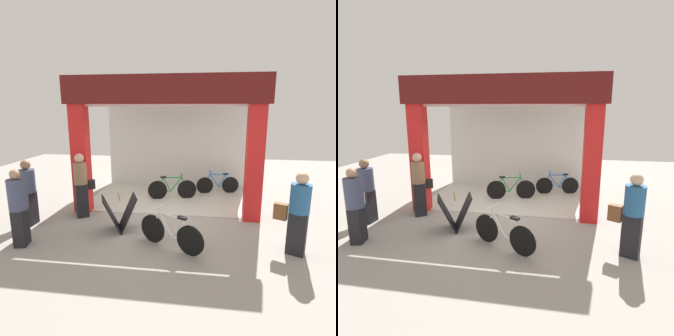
# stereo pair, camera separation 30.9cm
# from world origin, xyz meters

# --- Properties ---
(ground_plane) EXTENTS (17.99, 17.99, 0.00)m
(ground_plane) POSITION_xyz_m (0.00, 0.00, 0.00)
(ground_plane) COLOR #9E9991
(ground_plane) RESTS_ON ground
(shop_facade) EXTENTS (5.20, 3.30, 3.66)m
(shop_facade) POSITION_xyz_m (0.00, 1.51, 1.95)
(shop_facade) COLOR beige
(shop_facade) RESTS_ON ground
(bicycle_inside_0) EXTENTS (1.52, 0.46, 0.85)m
(bicycle_inside_0) POSITION_xyz_m (0.04, 1.39, 0.34)
(bicycle_inside_0) COLOR black
(bicycle_inside_0) RESTS_ON ground
(bicycle_inside_1) EXTENTS (1.42, 0.41, 0.79)m
(bicycle_inside_1) POSITION_xyz_m (1.50, 2.20, 0.32)
(bicycle_inside_1) COLOR black
(bicycle_inside_1) RESTS_ON ground
(bicycle_parked_0) EXTENTS (1.40, 0.78, 0.86)m
(bicycle_parked_0) POSITION_xyz_m (0.41, -1.80, 0.34)
(bicycle_parked_0) COLOR black
(bicycle_parked_0) RESTS_ON ground
(sandwich_board_sign) EXTENTS (0.95, 0.84, 0.85)m
(sandwich_board_sign) POSITION_xyz_m (-0.90, -1.09, 0.42)
(sandwich_board_sign) COLOR black
(sandwich_board_sign) RESTS_ON ground
(pedestrian_0) EXTENTS (0.44, 0.58, 1.65)m
(pedestrian_0) POSITION_xyz_m (-2.74, -2.08, 0.86)
(pedestrian_0) COLOR black
(pedestrian_0) RESTS_ON ground
(pedestrian_1) EXTENTS (0.70, 0.52, 1.68)m
(pedestrian_1) POSITION_xyz_m (2.89, -1.66, 0.87)
(pedestrian_1) COLOR black
(pedestrian_1) RESTS_ON ground
(pedestrian_2) EXTENTS (0.38, 0.38, 1.64)m
(pedestrian_2) POSITION_xyz_m (-3.22, -1.05, 0.85)
(pedestrian_2) COLOR black
(pedestrian_2) RESTS_ON ground
(pedestrian_3) EXTENTS (0.56, 0.48, 1.71)m
(pedestrian_3) POSITION_xyz_m (-2.14, -0.40, 0.89)
(pedestrian_3) COLOR black
(pedestrian_3) RESTS_ON ground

